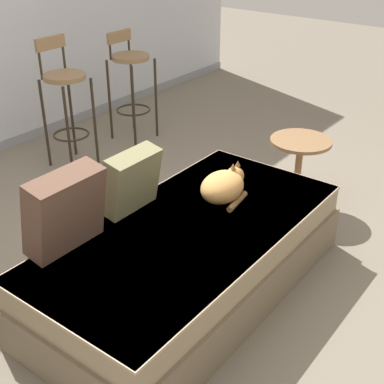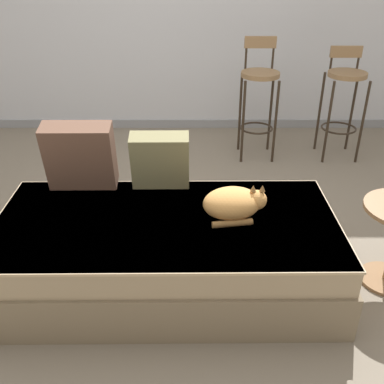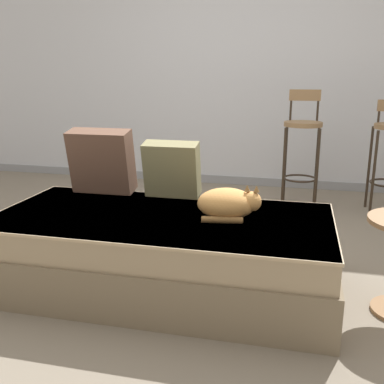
{
  "view_description": "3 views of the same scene",
  "coord_description": "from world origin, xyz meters",
  "views": [
    {
      "loc": [
        -1.95,
        -1.93,
        2.01
      ],
      "look_at": [
        0.15,
        -0.3,
        0.56
      ],
      "focal_mm": 50.0,
      "sensor_mm": 36.0,
      "label": 1
    },
    {
      "loc": [
        0.14,
        -2.5,
        1.77
      ],
      "look_at": [
        0.15,
        -0.3,
        0.56
      ],
      "focal_mm": 42.0,
      "sensor_mm": 36.0,
      "label": 2
    },
    {
      "loc": [
        0.75,
        -2.71,
        1.22
      ],
      "look_at": [
        0.15,
        -0.3,
        0.56
      ],
      "focal_mm": 42.0,
      "sensor_mm": 36.0,
      "label": 3
    }
  ],
  "objects": [
    {
      "name": "ground_plane",
      "position": [
        0.0,
        0.0,
        0.0
      ],
      "size": [
        16.0,
        16.0,
        0.0
      ],
      "primitive_type": "plane",
      "color": "slate",
      "rests_on": "ground"
    },
    {
      "name": "wall_back_panel",
      "position": [
        0.0,
        2.25,
        1.3
      ],
      "size": [
        8.0,
        0.1,
        2.6
      ],
      "primitive_type": "cube",
      "color": "silver",
      "rests_on": "ground"
    },
    {
      "name": "wall_baseboard_trim",
      "position": [
        0.0,
        2.2,
        0.04
      ],
      "size": [
        8.0,
        0.02,
        0.09
      ],
      "primitive_type": "cube",
      "color": "gray",
      "rests_on": "ground"
    },
    {
      "name": "couch",
      "position": [
        0.0,
        -0.4,
        0.22
      ],
      "size": [
        1.93,
        0.97,
        0.44
      ],
      "color": "#766750",
      "rests_on": "ground"
    },
    {
      "name": "throw_pillow_corner",
      "position": [
        -0.53,
        -0.03,
        0.66
      ],
      "size": [
        0.41,
        0.22,
        0.43
      ],
      "color": "brown",
      "rests_on": "couch"
    },
    {
      "name": "throw_pillow_middle",
      "position": [
        -0.05,
        -0.02,
        0.62
      ],
      "size": [
        0.35,
        0.2,
        0.37
      ],
      "color": "#847F56",
      "rests_on": "couch"
    },
    {
      "name": "cat",
      "position": [
        0.37,
        -0.37,
        0.53
      ],
      "size": [
        0.37,
        0.29,
        0.2
      ],
      "color": "tan",
      "rests_on": "couch"
    },
    {
      "name": "bar_stool_near_window",
      "position": [
        0.74,
        1.46,
        0.63
      ],
      "size": [
        0.34,
        0.34,
        1.07
      ],
      "color": "#2D2319",
      "rests_on": "ground"
    },
    {
      "name": "bar_stool_by_doorway",
      "position": [
        1.51,
        1.46,
        0.61
      ],
      "size": [
        0.34,
        0.34,
        0.99
      ],
      "color": "#2D2319",
      "rests_on": "ground"
    }
  ]
}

